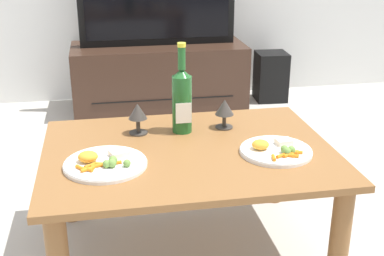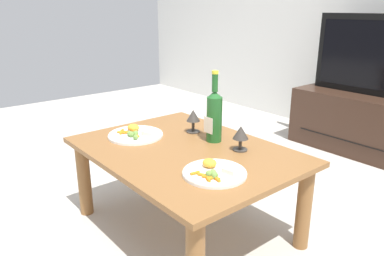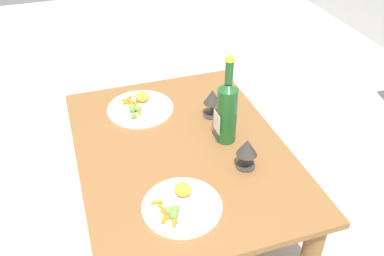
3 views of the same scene
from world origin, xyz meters
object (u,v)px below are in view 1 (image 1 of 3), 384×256
at_px(dinner_plate_left, 105,163).
at_px(tv_stand, 159,77).
at_px(dining_table, 189,167).
at_px(floor_speaker, 271,76).
at_px(tv_screen, 157,1).
at_px(goblet_right, 224,109).
at_px(goblet_left, 138,113).
at_px(wine_bottle, 182,98).
at_px(dinner_plate_right, 276,150).

bearing_deg(dinner_plate_left, tv_stand, 77.60).
height_order(dining_table, floor_speaker, dining_table).
distance_m(floor_speaker, dinner_plate_left, 2.28).
bearing_deg(tv_screen, tv_stand, 90.00).
relative_size(tv_stand, tv_screen, 1.13).
distance_m(tv_screen, goblet_right, 1.59).
xyz_separation_m(dining_table, tv_stand, (0.10, 1.77, -0.14)).
relative_size(dining_table, tv_stand, 0.90).
distance_m(tv_stand, goblet_left, 1.63).
bearing_deg(wine_bottle, dinner_plate_left, -139.17).
xyz_separation_m(floor_speaker, goblet_right, (-0.75, -1.61, 0.34)).
xyz_separation_m(goblet_left, dinner_plate_right, (0.47, -0.28, -0.07)).
xyz_separation_m(dining_table, dinner_plate_right, (0.31, -0.09, 0.09)).
bearing_deg(tv_screen, dinner_plate_right, -83.69).
bearing_deg(tv_stand, dinner_plate_left, -102.40).
bearing_deg(floor_speaker, dining_table, -114.45).
xyz_separation_m(wine_bottle, dinner_plate_right, (0.30, -0.27, -0.13)).
xyz_separation_m(floor_speaker, wine_bottle, (-0.93, -1.62, 0.40)).
bearing_deg(floor_speaker, tv_screen, -174.59).
relative_size(tv_screen, dinner_plate_right, 4.00).
xyz_separation_m(goblet_left, dinner_plate_left, (-0.14, -0.28, -0.07)).
xyz_separation_m(wine_bottle, goblet_right, (0.18, 0.01, -0.06)).
relative_size(dining_table, goblet_left, 8.49).
bearing_deg(floor_speaker, wine_bottle, -116.86).
relative_size(floor_speaker, dinner_plate_left, 1.25).
bearing_deg(goblet_left, dinner_plate_right, -30.66).
xyz_separation_m(tv_screen, dinner_plate_left, (-0.41, -1.85, -0.30)).
bearing_deg(floor_speaker, dinner_plate_right, -105.41).
bearing_deg(dining_table, floor_speaker, 62.52).
relative_size(floor_speaker, goblet_left, 2.85).
distance_m(floor_speaker, goblet_left, 1.98).
distance_m(goblet_left, dinner_plate_left, 0.32).
distance_m(dining_table, floor_speaker, 2.04).
height_order(goblet_right, dinner_plate_left, goblet_right).
height_order(dining_table, tv_stand, tv_stand).
distance_m(dining_table, goblet_right, 0.31).
relative_size(tv_screen, wine_bottle, 2.93).
relative_size(floor_speaker, wine_bottle, 1.00).
xyz_separation_m(tv_screen, floor_speaker, (0.84, 0.03, -0.57)).
xyz_separation_m(tv_screen, dinner_plate_right, (0.21, -1.85, -0.30)).
bearing_deg(tv_stand, goblet_right, -87.05).
relative_size(goblet_left, dinner_plate_left, 0.44).
distance_m(goblet_right, dinner_plate_left, 0.57).
relative_size(dinner_plate_left, dinner_plate_right, 1.09).
bearing_deg(dinner_plate_right, tv_screen, 96.31).
distance_m(tv_screen, goblet_left, 1.61).
bearing_deg(goblet_left, tv_stand, 80.31).
height_order(floor_speaker, goblet_right, goblet_right).
height_order(tv_screen, wine_bottle, tv_screen).
height_order(dining_table, goblet_right, goblet_right).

